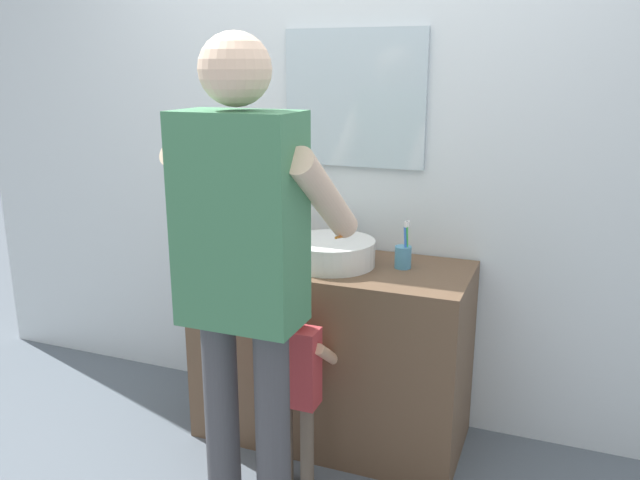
{
  "coord_description": "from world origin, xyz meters",
  "views": [
    {
      "loc": [
        0.92,
        -2.2,
        1.66
      ],
      "look_at": [
        0.0,
        0.15,
        0.97
      ],
      "focal_mm": 36.01,
      "sensor_mm": 36.0,
      "label": 1
    }
  ],
  "objects_px": {
    "soap_bottle": "(268,241)",
    "child_toddler": "(297,377)",
    "toothbrush_cup": "(403,256)",
    "adult_parent": "(244,252)"
  },
  "relations": [
    {
      "from": "soap_bottle",
      "to": "child_toddler",
      "type": "height_order",
      "value": "soap_bottle"
    },
    {
      "from": "toothbrush_cup",
      "to": "adult_parent",
      "type": "bearing_deg",
      "value": -116.85
    },
    {
      "from": "toothbrush_cup",
      "to": "soap_bottle",
      "type": "relative_size",
      "value": 1.25
    },
    {
      "from": "toothbrush_cup",
      "to": "soap_bottle",
      "type": "bearing_deg",
      "value": -176.14
    },
    {
      "from": "soap_bottle",
      "to": "adult_parent",
      "type": "distance_m",
      "value": 0.75
    },
    {
      "from": "child_toddler",
      "to": "adult_parent",
      "type": "distance_m",
      "value": 0.65
    },
    {
      "from": "toothbrush_cup",
      "to": "adult_parent",
      "type": "relative_size",
      "value": 0.12
    },
    {
      "from": "toothbrush_cup",
      "to": "soap_bottle",
      "type": "distance_m",
      "value": 0.62
    },
    {
      "from": "toothbrush_cup",
      "to": "child_toddler",
      "type": "xyz_separation_m",
      "value": [
        -0.3,
        -0.45,
        -0.4
      ]
    },
    {
      "from": "soap_bottle",
      "to": "adult_parent",
      "type": "bearing_deg",
      "value": -70.1
    }
  ]
}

